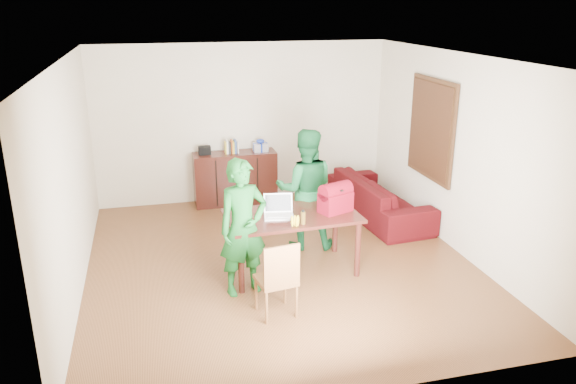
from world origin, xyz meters
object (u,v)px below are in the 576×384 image
object	(u,v)px
chair	(276,293)
laptop	(279,214)
bottle	(303,217)
sofa	(379,198)
person_near	(243,228)
person_far	(305,189)
red_bag	(335,200)
table	(292,222)

from	to	relation	value
chair	laptop	bearing A→B (deg)	66.58
bottle	sofa	world-z (taller)	bottle
person_near	person_far	size ratio (longest dim) A/B	0.97
chair	laptop	distance (m)	1.14
chair	person_far	world-z (taller)	person_far
bottle	red_bag	bearing A→B (deg)	30.78
table	person_far	xyz separation A→B (m)	(0.38, 0.71, 0.17)
chair	bottle	size ratio (longest dim) A/B	5.09
bottle	person_near	bearing A→B (deg)	-175.51
person_near	laptop	bearing A→B (deg)	19.06
table	bottle	distance (m)	0.39
person_near	red_bag	distance (m)	1.31
person_far	bottle	world-z (taller)	person_far
person_far	laptop	world-z (taller)	person_far
bottle	red_bag	size ratio (longest dim) A/B	0.43
bottle	red_bag	world-z (taller)	red_bag
chair	person_far	distance (m)	1.99
sofa	person_near	bearing A→B (deg)	122.18
person_far	sofa	distance (m)	1.77
sofa	red_bag	bearing A→B (deg)	135.59
chair	person_near	world-z (taller)	person_near
person_far	laptop	bearing A→B (deg)	66.67
chair	bottle	distance (m)	1.03
table	laptop	world-z (taller)	laptop
laptop	sofa	distance (m)	2.63
person_far	table	bearing A→B (deg)	74.88
person_far	bottle	size ratio (longest dim) A/B	9.65
laptop	red_bag	xyz separation A→B (m)	(0.75, 0.02, 0.11)
bottle	person_far	bearing A→B (deg)	72.79
person_far	sofa	xyz separation A→B (m)	(1.47, 0.83, -0.53)
table	person_near	world-z (taller)	person_near
chair	bottle	bearing A→B (deg)	45.49
table	bottle	size ratio (longest dim) A/B	9.64
person_far	red_bag	distance (m)	0.77
table	chair	size ratio (longest dim) A/B	1.89
table	laptop	distance (m)	0.24
table	bottle	bearing A→B (deg)	-83.82
table	sofa	distance (m)	2.43
person_far	red_bag	size ratio (longest dim) A/B	4.14
laptop	bottle	world-z (taller)	laptop
person_near	sofa	bearing A→B (deg)	22.32
laptop	chair	bearing A→B (deg)	-95.33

